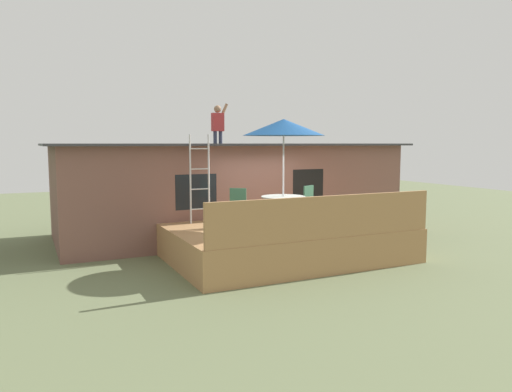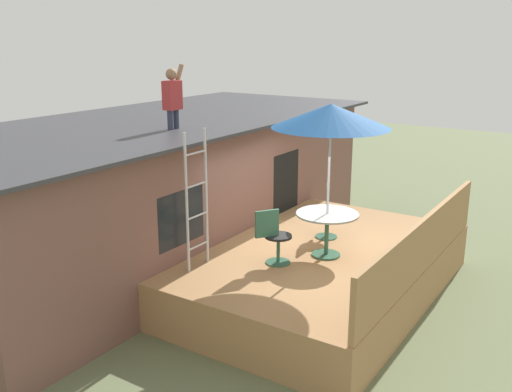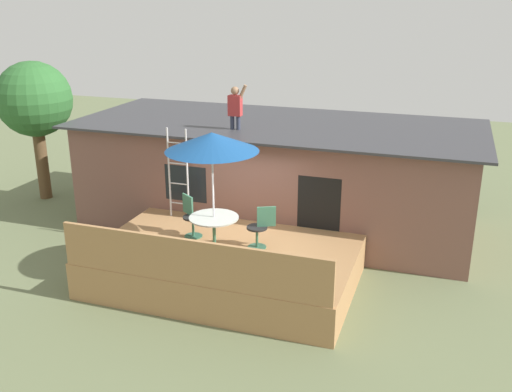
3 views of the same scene
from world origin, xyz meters
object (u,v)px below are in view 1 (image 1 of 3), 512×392
Objects in this scene: patio_table at (283,203)px; step_ladder at (200,179)px; patio_umbrella at (284,127)px; patio_chair_left at (243,208)px; person_figure at (218,121)px; patio_chair_right at (306,204)px.

patio_table is 0.47× the size of step_ladder.
patio_chair_left is at bearing 145.12° from patio_umbrella.
patio_table is 1.76m from patio_umbrella.
patio_table is 0.97m from patio_chair_left.
person_figure is at bearing 118.93° from patio_chair_left.
person_figure is at bearing -84.64° from patio_chair_right.
patio_chair_right is at bearing -58.64° from person_figure.
person_figure reaches higher than patio_chair_left.
person_figure is (0.99, 1.28, 1.48)m from step_ladder.
patio_chair_right is at bearing -23.92° from step_ladder.
step_ladder is (-1.54, 1.50, 0.51)m from patio_table.
patio_chair_left is (-0.23, -2.23, -2.13)m from person_figure.
patio_umbrella is at bearing 0.00° from patio_chair_right.
step_ladder is at bearing -49.92° from patio_chair_right.
patio_umbrella is (0.00, 0.00, 1.76)m from patio_table.
patio_chair_right is (0.88, 0.43, -1.89)m from patio_umbrella.
patio_chair_right is (1.66, -0.12, 0.00)m from patio_chair_left.
step_ladder is 2.73m from patio_chair_right.
patio_chair_right is at bearing 26.00° from patio_table.
step_ladder is at bearing -127.80° from person_figure.
person_figure reaches higher than step_ladder.
patio_umbrella reaches higher than patio_chair_left.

